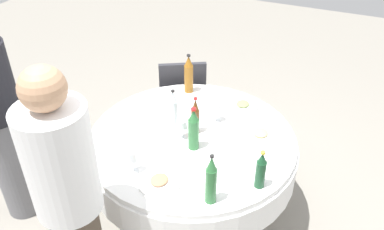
# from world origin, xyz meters

# --- Properties ---
(ground_plane) EXTENTS (10.00, 10.00, 0.00)m
(ground_plane) POSITION_xyz_m (0.00, 0.00, 0.00)
(ground_plane) COLOR gray
(dining_table) EXTENTS (1.44, 1.44, 0.74)m
(dining_table) POSITION_xyz_m (0.00, 0.00, 0.59)
(dining_table) COLOR white
(dining_table) RESTS_ON ground_plane
(bottle_clear_far) EXTENTS (0.06, 0.06, 0.30)m
(bottle_clear_far) POSITION_xyz_m (0.05, 0.16, 0.88)
(bottle_clear_far) COLOR silver
(bottle_clear_far) RESTS_ON dining_table
(bottle_brown_front) EXTENTS (0.06, 0.06, 0.28)m
(bottle_brown_front) POSITION_xyz_m (0.06, -0.00, 0.87)
(bottle_brown_front) COLOR #593314
(bottle_brown_front) RESTS_ON dining_table
(bottle_amber_left) EXTENTS (0.07, 0.07, 0.32)m
(bottle_amber_left) POSITION_xyz_m (0.53, 0.26, 0.89)
(bottle_amber_left) COLOR #8C5619
(bottle_amber_left) RESTS_ON dining_table
(bottle_green_inner) EXTENTS (0.06, 0.06, 0.33)m
(bottle_green_inner) POSITION_xyz_m (-0.50, -0.33, 0.89)
(bottle_green_inner) COLOR #2D6B38
(bottle_green_inner) RESTS_ON dining_table
(bottle_dark_green_right) EXTENTS (0.06, 0.06, 0.26)m
(bottle_dark_green_right) POSITION_xyz_m (-0.27, -0.55, 0.86)
(bottle_dark_green_right) COLOR #194728
(bottle_dark_green_right) RESTS_ON dining_table
(bottle_green_south) EXTENTS (0.07, 0.07, 0.31)m
(bottle_green_south) POSITION_xyz_m (-0.10, -0.06, 0.88)
(bottle_green_south) COLOR #2D6B38
(bottle_green_south) RESTS_ON dining_table
(wine_glass_inner) EXTENTS (0.07, 0.07, 0.15)m
(wine_glass_inner) POSITION_xyz_m (0.24, -0.08, 0.85)
(wine_glass_inner) COLOR white
(wine_glass_inner) RESTS_ON dining_table
(wine_glass_right) EXTENTS (0.06, 0.06, 0.16)m
(wine_glass_right) POSITION_xyz_m (-0.46, 0.18, 0.85)
(wine_glass_right) COLOR white
(wine_glass_right) RESTS_ON dining_table
(wine_glass_south) EXTENTS (0.07, 0.07, 0.15)m
(wine_glass_south) POSITION_xyz_m (-0.04, 0.05, 0.85)
(wine_glass_south) COLOR white
(wine_glass_south) RESTS_ON dining_table
(plate_north) EXTENTS (0.24, 0.24, 0.04)m
(plate_north) POSITION_xyz_m (0.19, -0.43, 0.75)
(plate_north) COLOR white
(plate_north) RESTS_ON dining_table
(plate_rear) EXTENTS (0.26, 0.26, 0.04)m
(plate_rear) POSITION_xyz_m (-0.49, -0.01, 0.75)
(plate_rear) COLOR white
(plate_rear) RESTS_ON dining_table
(plate_east) EXTENTS (0.23, 0.23, 0.04)m
(plate_east) POSITION_xyz_m (0.49, -0.20, 0.75)
(plate_east) COLOR white
(plate_east) RESTS_ON dining_table
(plate_outer) EXTENTS (0.24, 0.24, 0.02)m
(plate_outer) POSITION_xyz_m (0.23, 0.20, 0.75)
(plate_outer) COLOR white
(plate_outer) RESTS_ON dining_table
(knife_front) EXTENTS (0.06, 0.18, 0.00)m
(knife_front) POSITION_xyz_m (-0.31, -0.33, 0.74)
(knife_front) COLOR silver
(knife_front) RESTS_ON dining_table
(fork_left) EXTENTS (0.14, 0.14, 0.00)m
(fork_left) POSITION_xyz_m (0.52, 0.06, 0.74)
(fork_left) COLOR silver
(fork_left) RESTS_ON dining_table
(spoon_inner) EXTENTS (0.10, 0.16, 0.00)m
(spoon_inner) POSITION_xyz_m (0.19, 0.50, 0.74)
(spoon_inner) COLOR silver
(spoon_inner) RESTS_ON dining_table
(folded_napkin) EXTENTS (0.17, 0.17, 0.02)m
(folded_napkin) POSITION_xyz_m (-0.34, 0.31, 0.75)
(folded_napkin) COLOR white
(folded_napkin) RESTS_ON dining_table
(person_front) EXTENTS (0.34, 0.34, 1.66)m
(person_front) POSITION_xyz_m (-0.92, 0.28, 0.87)
(person_front) COLOR #4C3F33
(person_front) RESTS_ON ground_plane
(chair_south) EXTENTS (0.54, 0.54, 0.87)m
(chair_south) POSITION_xyz_m (0.80, 0.45, 0.52)
(chair_south) COLOR #2D2D33
(chair_south) RESTS_ON ground_plane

